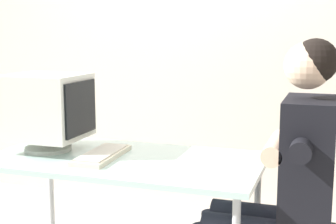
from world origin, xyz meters
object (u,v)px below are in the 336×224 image
(keyboard, at_px, (102,155))
(person_seated, at_px, (283,176))
(desk, at_px, (125,168))
(crt_monitor, at_px, (47,107))

(keyboard, bearing_deg, person_seated, -0.64)
(desk, xyz_separation_m, crt_monitor, (-0.45, 0.01, 0.29))
(crt_monitor, height_order, keyboard, crt_monitor)
(desk, distance_m, crt_monitor, 0.54)
(keyboard, distance_m, person_seated, 0.91)
(desk, height_order, crt_monitor, crt_monitor)
(keyboard, xyz_separation_m, person_seated, (0.91, -0.01, -0.02))
(crt_monitor, distance_m, person_seated, 1.28)
(desk, bearing_deg, keyboard, -161.21)
(desk, distance_m, person_seated, 0.80)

